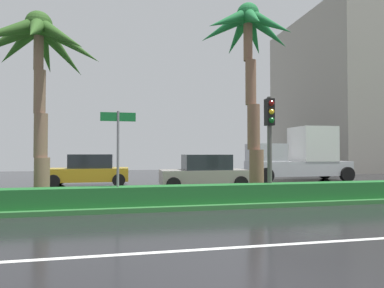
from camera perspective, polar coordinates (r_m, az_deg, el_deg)
ground_plane at (r=13.35m, az=-4.71°, el=-9.58°), size 90.00×42.00×0.10m
near_lane_divider_stripe at (r=6.59m, az=3.20°, el=-17.71°), size 81.00×0.14×0.01m
median_strip at (r=12.35m, az=-4.13°, el=-9.66°), size 85.50×4.00×0.15m
median_hedge at (r=10.93m, az=-3.14°, el=-8.77°), size 76.50×0.70×0.60m
palm_tree_mid_left at (r=13.02m, az=-25.04°, el=14.32°), size 4.53×4.59×6.61m
palm_tree_centre_left at (r=14.04m, az=9.83°, el=16.28°), size 4.01×4.02×7.73m
traffic_signal_median_right at (r=12.07m, az=13.31°, el=2.59°), size 0.28×0.43×3.68m
street_name_sign at (r=10.68m, az=-12.70°, el=-0.15°), size 1.10×0.08×3.00m
car_in_traffic_second at (r=19.10m, az=-17.35°, el=-4.40°), size 4.30×2.02×1.72m
car_in_traffic_third at (r=16.57m, az=2.16°, el=-4.94°), size 4.30×2.02×1.72m
box_truck_lead at (r=22.16m, az=17.99°, el=-2.10°), size 6.40×2.64×3.46m
building_far_right at (r=41.46m, az=28.50°, el=7.31°), size 16.78×14.65×15.99m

